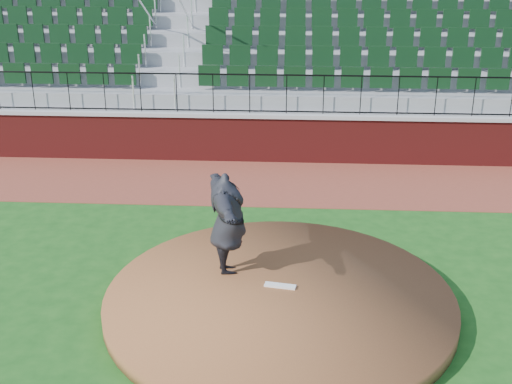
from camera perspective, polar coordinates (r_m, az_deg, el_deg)
ground at (r=11.45m, az=-0.43°, el=-8.87°), size 90.00×90.00×0.00m
warning_track at (r=16.31m, az=0.77°, el=0.90°), size 34.00×3.20×0.01m
field_wall at (r=17.63m, az=1.01°, el=4.57°), size 34.00×0.35×1.20m
wall_cap at (r=17.45m, az=1.03°, el=6.61°), size 34.00×0.45×0.10m
wall_railing at (r=17.31m, az=1.04°, el=8.37°), size 34.00×0.05×1.00m
seating_stands at (r=19.87m, az=1.37°, el=11.62°), size 34.00×5.10×4.60m
concourse_wall at (r=22.56m, az=1.63°, el=14.02°), size 34.00×0.50×5.50m
pitchers_mound at (r=11.09m, az=2.01°, el=-9.25°), size 5.72×5.72×0.25m
pitching_rubber at (r=11.22m, az=2.08°, el=-8.01°), size 0.54×0.22×0.03m
pitcher at (r=11.28m, az=-2.42°, el=-2.71°), size 1.11×2.33×1.83m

